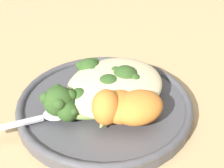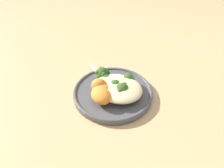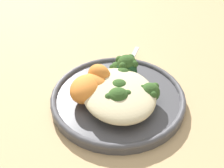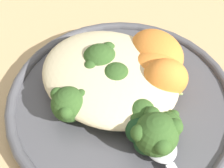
# 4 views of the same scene
# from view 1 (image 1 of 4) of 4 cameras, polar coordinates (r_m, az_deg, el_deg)

# --- Properties ---
(ground_plane) EXTENTS (4.00, 4.00, 0.00)m
(ground_plane) POSITION_cam_1_polar(r_m,az_deg,el_deg) (0.54, -0.80, -5.97)
(ground_plane) COLOR tan
(plate) EXTENTS (0.26, 0.26, 0.02)m
(plate) POSITION_cam_1_polar(r_m,az_deg,el_deg) (0.56, -1.12, -3.45)
(plate) COLOR #4C4C51
(plate) RESTS_ON ground_plane
(quinoa_mound) EXTENTS (0.16, 0.13, 0.03)m
(quinoa_mound) POSITION_cam_1_polar(r_m,az_deg,el_deg) (0.55, 0.42, -0.27)
(quinoa_mound) COLOR beige
(quinoa_mound) RESTS_ON plate
(broccoli_stalk_0) EXTENTS (0.12, 0.05, 0.04)m
(broccoli_stalk_0) POSITION_cam_1_polar(r_m,az_deg,el_deg) (0.55, 1.74, 0.19)
(broccoli_stalk_0) COLOR #8EB25B
(broccoli_stalk_0) RESTS_ON plate
(broccoli_stalk_1) EXTENTS (0.08, 0.06, 0.04)m
(broccoli_stalk_1) POSITION_cam_1_polar(r_m,az_deg,el_deg) (0.54, -0.51, -0.93)
(broccoli_stalk_1) COLOR #8EB25B
(broccoli_stalk_1) RESTS_ON plate
(broccoli_stalk_2) EXTENTS (0.09, 0.11, 0.04)m
(broccoli_stalk_2) POSITION_cam_1_polar(r_m,az_deg,el_deg) (0.58, -3.14, 1.42)
(broccoli_stalk_2) COLOR #8EB25B
(broccoli_stalk_2) RESTS_ON plate
(broccoli_stalk_3) EXTENTS (0.05, 0.09, 0.03)m
(broccoli_stalk_3) POSITION_cam_1_polar(r_m,az_deg,el_deg) (0.54, -3.33, -1.79)
(broccoli_stalk_3) COLOR #8EB25B
(broccoli_stalk_3) RESTS_ON plate
(broccoli_stalk_4) EXTENTS (0.03, 0.09, 0.03)m
(broccoli_stalk_4) POSITION_cam_1_polar(r_m,az_deg,el_deg) (0.53, -4.12, -2.79)
(broccoli_stalk_4) COLOR #8EB25B
(broccoli_stalk_4) RESTS_ON plate
(broccoli_stalk_5) EXTENTS (0.07, 0.11, 0.04)m
(broccoli_stalk_5) POSITION_cam_1_polar(r_m,az_deg,el_deg) (0.52, -7.14, -2.83)
(broccoli_stalk_5) COLOR #8EB25B
(broccoli_stalk_5) RESTS_ON plate
(broccoli_stalk_6) EXTENTS (0.06, 0.07, 0.03)m
(broccoli_stalk_6) POSITION_cam_1_polar(r_m,az_deg,el_deg) (0.51, -5.45, -4.33)
(broccoli_stalk_6) COLOR #8EB25B
(broccoli_stalk_6) RESTS_ON plate
(sweet_potato_chunk_0) EXTENTS (0.08, 0.07, 0.04)m
(sweet_potato_chunk_0) POSITION_cam_1_polar(r_m,az_deg,el_deg) (0.51, 1.37, -3.37)
(sweet_potato_chunk_0) COLOR orange
(sweet_potato_chunk_0) RESTS_ON plate
(sweet_potato_chunk_1) EXTENTS (0.06, 0.06, 0.05)m
(sweet_potato_chunk_1) POSITION_cam_1_polar(r_m,az_deg,el_deg) (0.50, -0.91, -3.54)
(sweet_potato_chunk_1) COLOR orange
(sweet_potato_chunk_1) RESTS_ON plate
(sweet_potato_chunk_2) EXTENTS (0.09, 0.08, 0.04)m
(sweet_potato_chunk_2) POSITION_cam_1_polar(r_m,az_deg,el_deg) (0.51, 3.97, -3.58)
(sweet_potato_chunk_2) COLOR orange
(sweet_potato_chunk_2) RESTS_ON plate
(kale_tuft) EXTENTS (0.04, 0.04, 0.03)m
(kale_tuft) POSITION_cam_1_polar(r_m,az_deg,el_deg) (0.53, -7.30, -2.82)
(kale_tuft) COLOR #193D1E
(kale_tuft) RESTS_ON plate
(spoon) EXTENTS (0.11, 0.09, 0.01)m
(spoon) POSITION_cam_1_polar(r_m,az_deg,el_deg) (0.53, -9.18, -4.62)
(spoon) COLOR silver
(spoon) RESTS_ON plate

